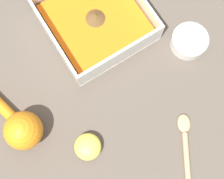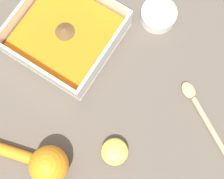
{
  "view_description": "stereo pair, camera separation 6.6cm",
  "coord_description": "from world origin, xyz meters",
  "px_view_note": "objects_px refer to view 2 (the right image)",
  "views": [
    {
      "loc": [
        -0.16,
        -0.24,
        0.68
      ],
      "look_at": [
        -0.08,
        -0.11,
        0.03
      ],
      "focal_mm": 50.0,
      "sensor_mm": 36.0,
      "label": 1
    },
    {
      "loc": [
        -0.2,
        -0.19,
        0.68
      ],
      "look_at": [
        -0.08,
        -0.11,
        0.03
      ],
      "focal_mm": 50.0,
      "sensor_mm": 36.0,
      "label": 2
    }
  ],
  "objects_px": {
    "spice_bowl": "(158,15)",
    "wooden_spoon": "(207,121)",
    "lemon_squeezer": "(42,163)",
    "lemon_half": "(115,152)",
    "square_dish": "(66,34)"
  },
  "relations": [
    {
      "from": "spice_bowl",
      "to": "wooden_spoon",
      "type": "height_order",
      "value": "spice_bowl"
    },
    {
      "from": "spice_bowl",
      "to": "lemon_half",
      "type": "xyz_separation_m",
      "value": [
        -0.32,
        -0.08,
        0.0
      ]
    },
    {
      "from": "lemon_squeezer",
      "to": "lemon_half",
      "type": "relative_size",
      "value": 3.81
    },
    {
      "from": "lemon_half",
      "to": "spice_bowl",
      "type": "bearing_deg",
      "value": 14.19
    },
    {
      "from": "spice_bowl",
      "to": "wooden_spoon",
      "type": "distance_m",
      "value": 0.26
    },
    {
      "from": "wooden_spoon",
      "to": "square_dish",
      "type": "bearing_deg",
      "value": 30.82
    },
    {
      "from": "square_dish",
      "to": "spice_bowl",
      "type": "bearing_deg",
      "value": -44.4
    },
    {
      "from": "square_dish",
      "to": "lemon_half",
      "type": "distance_m",
      "value": 0.28
    },
    {
      "from": "lemon_half",
      "to": "wooden_spoon",
      "type": "bearing_deg",
      "value": -39.52
    },
    {
      "from": "lemon_squeezer",
      "to": "wooden_spoon",
      "type": "height_order",
      "value": "lemon_squeezer"
    },
    {
      "from": "square_dish",
      "to": "spice_bowl",
      "type": "distance_m",
      "value": 0.22
    },
    {
      "from": "square_dish",
      "to": "lemon_squeezer",
      "type": "xyz_separation_m",
      "value": [
        -0.26,
        -0.12,
        0.01
      ]
    },
    {
      "from": "lemon_half",
      "to": "square_dish",
      "type": "bearing_deg",
      "value": 55.17
    },
    {
      "from": "lemon_half",
      "to": "wooden_spoon",
      "type": "distance_m",
      "value": 0.21
    },
    {
      "from": "square_dish",
      "to": "lemon_half",
      "type": "height_order",
      "value": "square_dish"
    }
  ]
}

